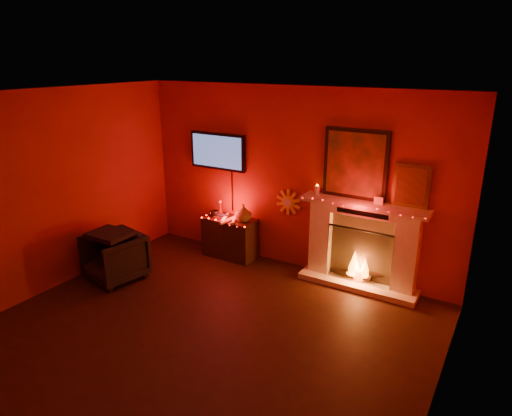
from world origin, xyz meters
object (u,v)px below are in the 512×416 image
(sunburst_clock, at_px, (288,202))
(fireplace, at_px, (362,237))
(armchair, at_px, (115,257))
(console_table, at_px, (231,235))
(tv, at_px, (218,151))

(sunburst_clock, bearing_deg, fireplace, -4.37)
(fireplace, bearing_deg, armchair, -151.81)
(console_table, bearing_deg, sunburst_clock, 13.87)
(armchair, bearing_deg, console_table, 69.03)
(tv, relative_size, console_table, 1.36)
(fireplace, distance_m, sunburst_clock, 1.23)
(fireplace, relative_size, tv, 1.76)
(sunburst_clock, height_order, console_table, sunburst_clock)
(fireplace, relative_size, sunburst_clock, 5.45)
(tv, distance_m, console_table, 1.34)
(fireplace, distance_m, armchair, 3.51)
(fireplace, distance_m, tv, 2.61)
(armchair, bearing_deg, sunburst_clock, 54.78)
(fireplace, relative_size, armchair, 2.91)
(fireplace, relative_size, console_table, 2.39)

